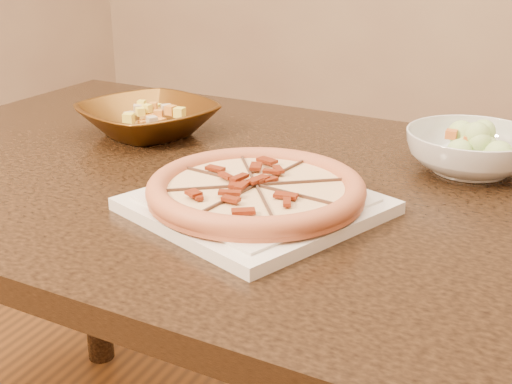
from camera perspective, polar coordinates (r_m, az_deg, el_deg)
dining_table at (r=1.21m, az=-1.73°, el=-3.18°), size 1.42×0.97×0.75m
plate at (r=1.01m, az=0.00°, el=-1.03°), size 0.39×0.39×0.02m
pizza at (r=1.00m, az=-0.00°, el=0.22°), size 0.31×0.31×0.03m
bronze_bowl at (r=1.39m, az=-8.64°, el=5.76°), size 0.32×0.32×0.06m
mixed_dish at (r=1.37m, az=-8.79°, el=7.53°), size 0.11×0.11×0.03m
salad_bowl at (r=1.22m, az=16.83°, el=3.12°), size 0.26×0.26×0.07m
salad at (r=1.21m, az=17.04°, el=5.44°), size 0.11×0.10×0.04m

